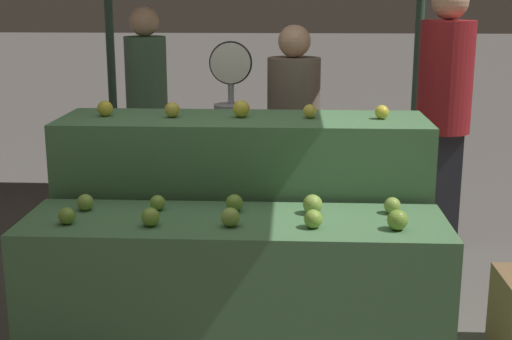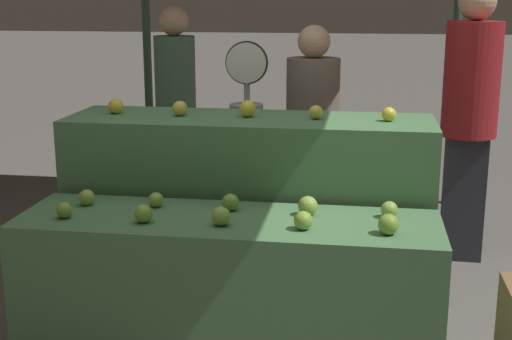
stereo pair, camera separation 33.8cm
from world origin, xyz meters
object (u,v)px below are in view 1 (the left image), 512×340
object	(u,v)px
person_vendor_at_scale	(293,129)
person_customer_right	(147,100)
produce_scale	(231,111)
person_customer_left	(444,100)

from	to	relation	value
person_vendor_at_scale	person_customer_right	distance (m)	1.31
produce_scale	person_customer_left	world-z (taller)	person_customer_left
person_vendor_at_scale	person_customer_right	world-z (taller)	person_customer_right
produce_scale	person_customer_left	size ratio (longest dim) A/B	0.81
produce_scale	person_customer_right	bearing A→B (deg)	124.98
produce_scale	person_customer_right	xyz separation A→B (m)	(-0.71, 1.02, -0.08)
produce_scale	person_customer_right	world-z (taller)	person_customer_right
person_customer_right	person_customer_left	bearing A→B (deg)	143.99
person_vendor_at_scale	person_customer_left	bearing A→B (deg)	-137.51
produce_scale	person_customer_right	size ratio (longest dim) A/B	0.89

